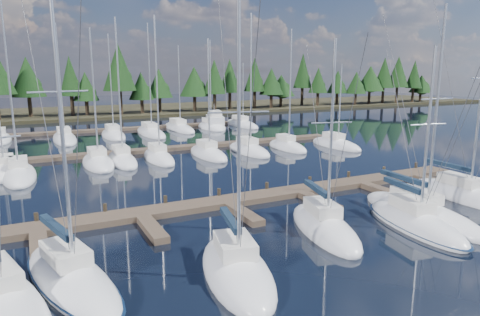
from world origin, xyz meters
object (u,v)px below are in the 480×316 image
front_sailboat_6 (463,195)px  front_sailboat_3 (324,227)px  front_sailboat_2 (237,270)px  front_sailboat_1 (71,278)px  motor_yacht_right (215,125)px  front_sailboat_5 (420,213)px  front_sailboat_4 (415,223)px  main_dock (229,204)px

front_sailboat_6 → front_sailboat_3: bearing=-177.2°
front_sailboat_2 → front_sailboat_6: 20.44m
front_sailboat_1 → motor_yacht_right: 52.51m
front_sailboat_5 → motor_yacht_right: front_sailboat_5 is taller
front_sailboat_2 → front_sailboat_6: (20.17, 3.29, 0.02)m
front_sailboat_3 → front_sailboat_2: bearing=-159.3°
front_sailboat_5 → front_sailboat_1: bearing=178.2°
front_sailboat_4 → front_sailboat_5: size_ratio=0.83×
front_sailboat_1 → front_sailboat_6: (27.07, 0.76, 0.01)m
front_sailboat_2 → front_sailboat_3: bearing=20.7°
front_sailboat_1 → motor_yacht_right: bearing=59.7°
front_sailboat_2 → front_sailboat_6: bearing=9.3°
main_dock → front_sailboat_1: bearing=-147.9°
front_sailboat_6 → motor_yacht_right: bearing=90.8°
front_sailboat_1 → front_sailboat_6: size_ratio=0.97×
front_sailboat_3 → front_sailboat_5: front_sailboat_5 is taller
front_sailboat_1 → front_sailboat_3: (13.92, 0.12, -0.02)m
front_sailboat_6 → front_sailboat_1: bearing=-178.4°
front_sailboat_2 → front_sailboat_4: front_sailboat_2 is taller
front_sailboat_3 → front_sailboat_4: bearing=-19.0°
front_sailboat_4 → main_dock: bearing=134.6°
front_sailboat_3 → front_sailboat_6: bearing=2.8°
front_sailboat_4 → motor_yacht_right: (7.19, 47.08, 0.24)m
front_sailboat_3 → front_sailboat_5: bearing=-6.5°
front_sailboat_2 → main_dock: bearing=67.0°
front_sailboat_6 → front_sailboat_4: bearing=-162.4°
front_sailboat_2 → front_sailboat_4: 12.39m
front_sailboat_5 → front_sailboat_6: (6.14, 1.43, 0.03)m
front_sailboat_3 → front_sailboat_5: size_ratio=0.85×
front_sailboat_3 → front_sailboat_1: bearing=-179.5°
front_sailboat_4 → front_sailboat_6: bearing=17.6°
front_sailboat_3 → front_sailboat_6: 13.17m
front_sailboat_3 → front_sailboat_6: front_sailboat_6 is taller
main_dock → front_sailboat_2: front_sailboat_2 is taller
front_sailboat_3 → front_sailboat_5: 7.06m
front_sailboat_1 → front_sailboat_2: size_ratio=1.12×
front_sailboat_1 → front_sailboat_3: bearing=0.5°
front_sailboat_4 → front_sailboat_3: bearing=161.0°
front_sailboat_3 → front_sailboat_4: size_ratio=1.03×
main_dock → front_sailboat_2: (-3.96, -9.34, 0.09)m
main_dock → front_sailboat_3: (3.05, -6.69, 0.08)m
front_sailboat_4 → front_sailboat_5: (1.67, 1.05, 0.01)m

